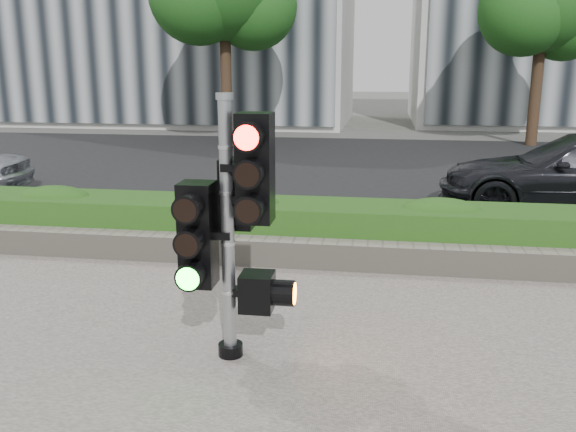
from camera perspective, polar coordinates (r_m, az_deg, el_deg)
The scene contains 7 objects.
ground at distance 6.10m, azimuth 1.45°, elevation -10.64°, with size 120.00×120.00×0.00m, color #51514C.
road at distance 15.73m, azimuth 6.24°, elevation 4.51°, with size 60.00×13.00×0.02m, color black.
curb at distance 9.03m, azimuth 4.07°, elevation -2.07°, with size 60.00×0.25×0.12m, color gray.
stone_wall at distance 7.80m, azimuth 3.29°, elevation -3.57°, with size 12.00×0.32×0.34m, color gray.
hedge at distance 8.37m, azimuth 3.75°, elevation -1.14°, with size 12.00×1.00×0.68m, color #41882A.
tree_right at distance 21.69m, azimuth 22.77°, elevation 17.95°, with size 4.10×3.58×6.53m.
traffic_signal at distance 5.17m, azimuth -5.27°, elevation -0.01°, with size 0.79×0.57×2.29m.
Camera 1 is at (0.71, -5.51, 2.52)m, focal length 38.00 mm.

